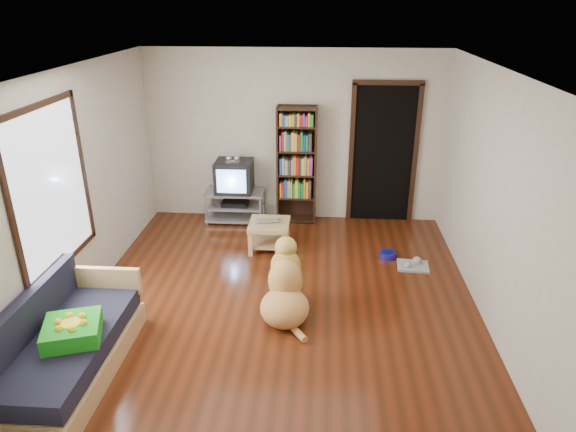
# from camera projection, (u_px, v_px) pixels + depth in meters

# --- Properties ---
(ground) EXTENTS (5.00, 5.00, 0.00)m
(ground) POSITION_uv_depth(u_px,v_px,m) (280.00, 300.00, 5.98)
(ground) COLOR #521F0E
(ground) RESTS_ON ground
(ceiling) EXTENTS (5.00, 5.00, 0.00)m
(ceiling) POSITION_uv_depth(u_px,v_px,m) (279.00, 70.00, 4.96)
(ceiling) COLOR white
(ceiling) RESTS_ON ground
(wall_back) EXTENTS (4.50, 0.00, 4.50)m
(wall_back) POSITION_uv_depth(u_px,v_px,m) (294.00, 137.00, 7.77)
(wall_back) COLOR beige
(wall_back) RESTS_ON ground
(wall_front) EXTENTS (4.50, 0.00, 4.50)m
(wall_front) POSITION_uv_depth(u_px,v_px,m) (245.00, 339.00, 3.18)
(wall_front) COLOR beige
(wall_front) RESTS_ON ground
(wall_left) EXTENTS (0.00, 5.00, 5.00)m
(wall_left) POSITION_uv_depth(u_px,v_px,m) (76.00, 190.00, 5.62)
(wall_left) COLOR beige
(wall_left) RESTS_ON ground
(wall_right) EXTENTS (0.00, 5.00, 5.00)m
(wall_right) POSITION_uv_depth(u_px,v_px,m) (495.00, 201.00, 5.32)
(wall_right) COLOR beige
(wall_right) RESTS_ON ground
(green_cushion) EXTENTS (0.61, 0.61, 0.16)m
(green_cushion) POSITION_uv_depth(u_px,v_px,m) (72.00, 330.00, 4.60)
(green_cushion) COLOR green
(green_cushion) RESTS_ON sofa
(laptop) EXTENTS (0.37, 0.27, 0.03)m
(laptop) POSITION_uv_depth(u_px,v_px,m) (269.00, 222.00, 7.02)
(laptop) COLOR silver
(laptop) RESTS_ON coffee_table
(dog_bowl) EXTENTS (0.22, 0.22, 0.08)m
(dog_bowl) POSITION_uv_depth(u_px,v_px,m) (388.00, 255.00, 6.94)
(dog_bowl) COLOR navy
(dog_bowl) RESTS_ON ground
(grey_rag) EXTENTS (0.42, 0.35, 0.03)m
(grey_rag) POSITION_uv_depth(u_px,v_px,m) (413.00, 266.00, 6.70)
(grey_rag) COLOR gray
(grey_rag) RESTS_ON ground
(window) EXTENTS (0.03, 1.46, 1.70)m
(window) POSITION_uv_depth(u_px,v_px,m) (51.00, 189.00, 5.09)
(window) COLOR white
(window) RESTS_ON wall_left
(doorway) EXTENTS (1.03, 0.05, 2.19)m
(doorway) POSITION_uv_depth(u_px,v_px,m) (383.00, 151.00, 7.73)
(doorway) COLOR black
(doorway) RESTS_ON wall_back
(tv_stand) EXTENTS (0.90, 0.45, 0.50)m
(tv_stand) POSITION_uv_depth(u_px,v_px,m) (235.00, 205.00, 8.00)
(tv_stand) COLOR #99999E
(tv_stand) RESTS_ON ground
(crt_tv) EXTENTS (0.55, 0.52, 0.58)m
(crt_tv) POSITION_uv_depth(u_px,v_px,m) (234.00, 175.00, 7.84)
(crt_tv) COLOR black
(crt_tv) RESTS_ON tv_stand
(bookshelf) EXTENTS (0.60, 0.30, 1.80)m
(bookshelf) POSITION_uv_depth(u_px,v_px,m) (297.00, 159.00, 7.74)
(bookshelf) COLOR black
(bookshelf) RESTS_ON ground
(sofa) EXTENTS (0.80, 1.80, 0.80)m
(sofa) POSITION_uv_depth(u_px,v_px,m) (66.00, 349.00, 4.74)
(sofa) COLOR tan
(sofa) RESTS_ON ground
(coffee_table) EXTENTS (0.55, 0.55, 0.40)m
(coffee_table) POSITION_uv_depth(u_px,v_px,m) (269.00, 230.00, 7.10)
(coffee_table) COLOR tan
(coffee_table) RESTS_ON ground
(dog) EXTENTS (0.56, 1.03, 0.86)m
(dog) POSITION_uv_depth(u_px,v_px,m) (285.00, 289.00, 5.61)
(dog) COLOR tan
(dog) RESTS_ON ground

